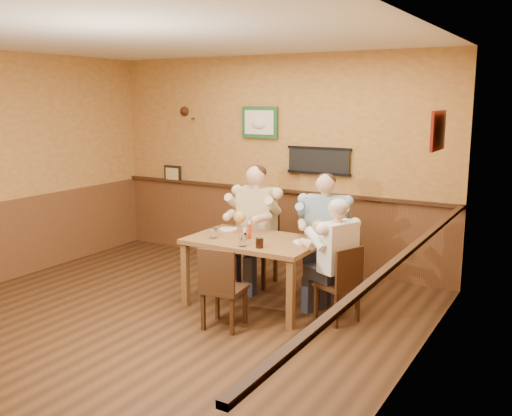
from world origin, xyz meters
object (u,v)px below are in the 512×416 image
at_px(hot_sauce_bottle, 249,230).
at_px(pepper_shaker, 245,236).
at_px(chair_right_end, 337,283).
at_px(dining_table, 254,247).
at_px(salt_shaker, 245,233).
at_px(chair_near_side, 224,287).
at_px(diner_blue_polo, 324,240).
at_px(diner_tan_shirt, 257,232).
at_px(water_glass_left, 213,233).
at_px(chair_back_right, 324,256).
at_px(water_glass_mid, 242,241).
at_px(diner_white_elder, 338,267).
at_px(chair_back_left, 257,247).
at_px(cola_tumbler, 260,243).

bearing_deg(hot_sauce_bottle, pepper_shaker, -91.28).
relative_size(chair_right_end, hot_sauce_bottle, 4.47).
xyz_separation_m(dining_table, hot_sauce_bottle, (-0.05, -0.02, 0.18)).
distance_m(dining_table, salt_shaker, 0.19).
bearing_deg(chair_near_side, pepper_shaker, -87.41).
bearing_deg(pepper_shaker, diner_blue_polo, 57.51).
xyz_separation_m(diner_tan_shirt, water_glass_left, (-0.05, -0.85, 0.15)).
bearing_deg(chair_back_right, dining_table, -136.87).
height_order(salt_shaker, pepper_shaker, salt_shaker).
bearing_deg(water_glass_mid, diner_white_elder, 22.94).
xyz_separation_m(diner_tan_shirt, hot_sauce_bottle, (0.29, -0.67, 0.18)).
bearing_deg(chair_back_right, chair_right_end, -71.22).
distance_m(diner_white_elder, salt_shaker, 1.11).
xyz_separation_m(diner_tan_shirt, diner_blue_polo, (0.84, 0.11, -0.02)).
bearing_deg(water_glass_mid, chair_back_left, 112.17).
bearing_deg(water_glass_left, diner_tan_shirt, 86.52).
bearing_deg(chair_back_right, water_glass_left, -146.65).
distance_m(cola_tumbler, pepper_shaker, 0.35).
bearing_deg(dining_table, pepper_shaker, -117.21).
bearing_deg(hot_sauce_bottle, dining_table, 18.95).
distance_m(diner_tan_shirt, diner_blue_polo, 0.85).
distance_m(diner_white_elder, water_glass_mid, 1.00).
height_order(chair_back_right, cola_tumbler, chair_back_right).
height_order(dining_table, hot_sauce_bottle, hot_sauce_bottle).
distance_m(water_glass_left, water_glass_mid, 0.47).
bearing_deg(dining_table, diner_white_elder, 2.40).
bearing_deg(water_glass_mid, chair_near_side, -91.03).
bearing_deg(chair_right_end, diner_blue_polo, -123.59).
xyz_separation_m(diner_blue_polo, cola_tumbler, (-0.26, -1.06, 0.17)).
distance_m(diner_blue_polo, water_glass_mid, 1.19).
xyz_separation_m(water_glass_mid, cola_tumbler, (0.18, 0.04, -0.00)).
bearing_deg(water_glass_mid, dining_table, 99.70).
bearing_deg(dining_table, cola_tumbler, -51.80).
distance_m(diner_tan_shirt, water_glass_mid, 1.07).
bearing_deg(water_glass_left, chair_right_end, 10.09).
xyz_separation_m(diner_white_elder, cola_tumbler, (-0.71, -0.34, 0.24)).
relative_size(chair_back_left, pepper_shaker, 11.53).
xyz_separation_m(dining_table, chair_right_end, (0.95, 0.04, -0.26)).
bearing_deg(chair_near_side, water_glass_left, -54.59).
bearing_deg(chair_right_end, water_glass_left, -55.98).
xyz_separation_m(diner_tan_shirt, pepper_shaker, (0.29, -0.75, 0.13)).
xyz_separation_m(diner_blue_polo, hot_sauce_bottle, (-0.55, -0.77, 0.21)).
relative_size(chair_back_left, cola_tumbler, 8.80).
bearing_deg(cola_tumbler, salt_shaker, 138.82).
xyz_separation_m(chair_right_end, pepper_shaker, (-1.00, -0.14, 0.39)).
height_order(chair_back_right, pepper_shaker, chair_back_right).
distance_m(diner_blue_polo, diner_white_elder, 0.85).
distance_m(diner_white_elder, hot_sauce_bottle, 1.04).
height_order(chair_back_right, diner_tan_shirt, diner_tan_shirt).
xyz_separation_m(chair_right_end, hot_sauce_bottle, (-1.00, -0.06, 0.44)).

